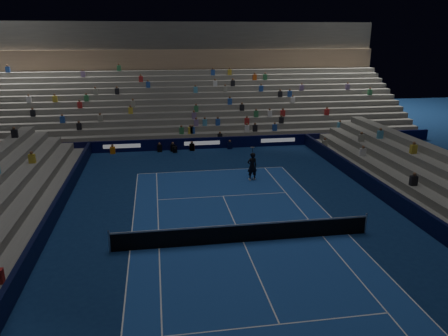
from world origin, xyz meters
TOP-DOWN VIEW (x-y plane):
  - ground at (0.00, 0.00)m, footprint 90.00×90.00m
  - court_surface at (0.00, 0.00)m, footprint 10.97×23.77m
  - sponsor_barrier_far at (0.00, 18.50)m, footprint 44.00×0.25m
  - sponsor_barrier_east at (9.70, 0.00)m, footprint 0.25×37.00m
  - sponsor_barrier_west at (-9.70, 0.00)m, footprint 0.25×37.00m
  - grandstand_main at (0.00, 27.90)m, footprint 44.00×15.20m
  - tennis_net at (0.00, 0.00)m, footprint 12.90×0.10m
  - tennis_player at (2.53, 9.30)m, footprint 0.80×0.60m
  - broadcast_camera at (-2.47, 17.61)m, footprint 0.39×0.83m

SIDE VIEW (x-z plane):
  - ground at x=0.00m, z-range 0.00..0.00m
  - court_surface at x=0.00m, z-range 0.00..0.01m
  - broadcast_camera at x=-2.47m, z-range 0.01..0.53m
  - sponsor_barrier_far at x=0.00m, z-range 0.00..1.00m
  - sponsor_barrier_east at x=9.70m, z-range 0.00..1.00m
  - sponsor_barrier_west at x=-9.70m, z-range 0.00..1.00m
  - tennis_net at x=0.00m, z-range -0.05..1.05m
  - tennis_player at x=2.53m, z-range 0.00..1.98m
  - grandstand_main at x=0.00m, z-range -2.22..8.98m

